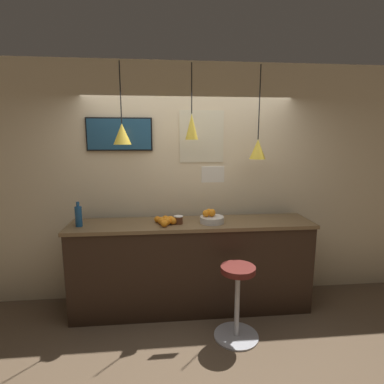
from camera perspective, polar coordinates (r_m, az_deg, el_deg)
name	(u,v)px	position (r m, az deg, el deg)	size (l,w,h in m)	color
ground_plane	(198,339)	(3.39, 1.06, -26.19)	(14.00, 14.00, 0.00)	brown
back_wall	(189,184)	(3.74, -0.59, 1.56)	(8.00, 0.06, 2.90)	beige
service_counter	(192,266)	(3.62, 0.00, -13.87)	(2.77, 0.57, 1.07)	black
bar_stool	(237,295)	(3.20, 8.64, -18.75)	(0.46, 0.46, 0.77)	#B7B7BC
fruit_bowl	(211,218)	(3.41, 3.72, -4.95)	(0.27, 0.27, 0.16)	beige
orange_pile	(165,221)	(3.36, -5.11, -5.47)	(0.25, 0.28, 0.08)	orange
juice_bottle	(79,216)	(3.47, -20.80, -4.30)	(0.07, 0.07, 0.27)	navy
spread_jar	(178,220)	(3.37, -2.61, -5.30)	(0.10, 0.10, 0.09)	#562D19
pendant_lamp_left	(122,134)	(3.35, -13.17, 10.77)	(0.19, 0.19, 0.86)	black
pendant_lamp_middle	(192,126)	(3.34, -0.06, 12.39)	(0.14, 0.14, 0.81)	black
pendant_lamp_right	(258,149)	(3.50, 12.41, 8.06)	(0.18, 0.18, 1.02)	black
mounted_tv	(119,134)	(3.67, -13.65, 10.64)	(0.76, 0.04, 0.38)	black
hanging_menu_board	(213,174)	(3.15, 4.00, 3.38)	(0.24, 0.01, 0.17)	silver
wall_poster	(202,137)	(3.68, 1.85, 10.49)	(0.54, 0.01, 0.62)	beige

